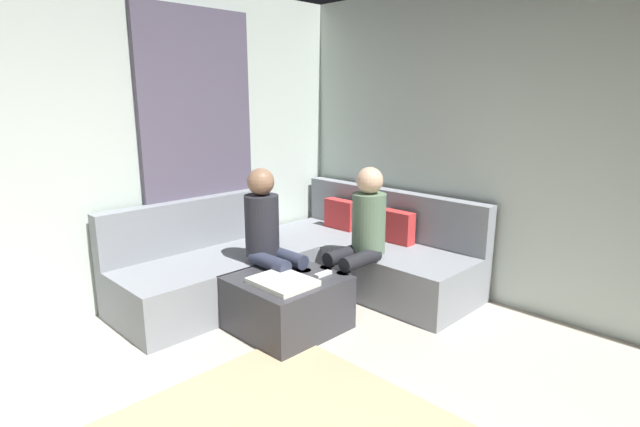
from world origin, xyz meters
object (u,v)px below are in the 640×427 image
game_remote (323,274)px  sectional_couch (305,261)px  person_on_couch_side (270,236)px  ottoman (287,302)px  person_on_couch_back (361,234)px  coffee_mug (285,259)px

game_remote → sectional_couch: bearing=147.8°
sectional_couch → game_remote: 0.77m
person_on_couch_side → sectional_couch: bearing=-164.2°
ottoman → game_remote: 0.36m
sectional_couch → person_on_couch_back: person_on_couch_back is taller
game_remote → person_on_couch_back: bearing=92.1°
person_on_couch_back → person_on_couch_side: 0.75m
sectional_couch → game_remote: bearing=-32.2°
sectional_couch → person_on_couch_back: bearing=5.0°
sectional_couch → person_on_couch_back: (0.62, 0.06, 0.38)m
sectional_couch → game_remote: size_ratio=17.00×
sectional_couch → ottoman: (0.46, -0.62, -0.07)m
person_on_couch_back → coffee_mug: bearing=52.5°
game_remote → person_on_couch_side: 0.56m
person_on_couch_side → game_remote: bearing=103.3°
person_on_couch_back → person_on_couch_side: (-0.48, -0.58, 0.00)m
game_remote → person_on_couch_back: size_ratio=0.12×
sectional_couch → ottoman: sectional_couch is taller
game_remote → person_on_couch_side: bearing=-166.7°
sectional_couch → game_remote: (0.64, -0.40, 0.15)m
sectional_couch → person_on_couch_back: size_ratio=2.12×
ottoman → person_on_couch_back: person_on_couch_back is taller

